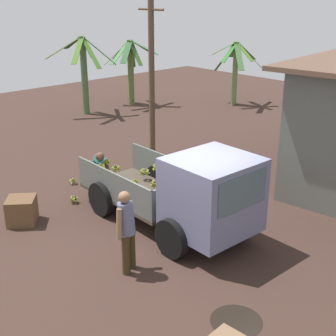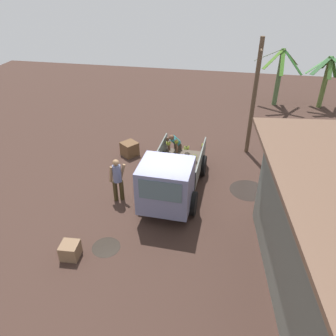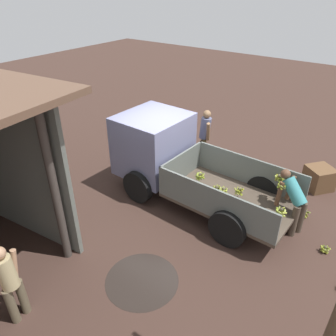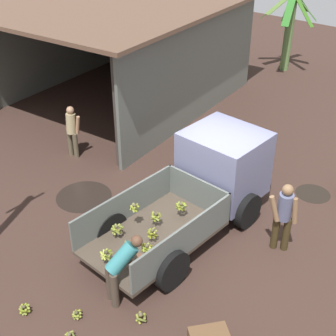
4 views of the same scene
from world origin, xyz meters
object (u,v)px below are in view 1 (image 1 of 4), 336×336
(cargo_truck, at_px, (197,195))
(banana_bunch_on_ground_1, at_px, (73,181))
(banana_bunch_on_ground_2, at_px, (74,199))
(utility_pole, at_px, (152,79))
(banana_bunch_on_ground_0, at_px, (90,183))
(wooden_crate_0, at_px, (22,211))
(person_foreground_visitor, at_px, (127,228))
(person_bystander_near_shed, at_px, (302,153))
(banana_bunch_on_ground_3, at_px, (102,170))
(person_worker_loading, at_px, (98,170))

(cargo_truck, distance_m, banana_bunch_on_ground_1, 4.64)
(cargo_truck, bearing_deg, banana_bunch_on_ground_2, -162.30)
(cargo_truck, distance_m, utility_pole, 5.66)
(banana_bunch_on_ground_0, height_order, wooden_crate_0, wooden_crate_0)
(person_foreground_visitor, xyz_separation_m, banana_bunch_on_ground_0, (-4.09, 1.87, -0.85))
(person_bystander_near_shed, bearing_deg, banana_bunch_on_ground_3, -145.11)
(person_foreground_visitor, height_order, person_bystander_near_shed, person_foreground_visitor)
(banana_bunch_on_ground_1, bearing_deg, banana_bunch_on_ground_0, 35.81)
(banana_bunch_on_ground_1, xyz_separation_m, wooden_crate_0, (1.21, -2.14, 0.20))
(utility_pole, xyz_separation_m, banana_bunch_on_ground_2, (1.24, -3.78, -2.49))
(banana_bunch_on_ground_3, bearing_deg, cargo_truck, -9.69)
(banana_bunch_on_ground_3, relative_size, wooden_crate_0, 0.35)
(person_bystander_near_shed, bearing_deg, utility_pole, -163.56)
(cargo_truck, height_order, wooden_crate_0, cargo_truck)
(cargo_truck, xyz_separation_m, banana_bunch_on_ground_1, (-4.54, -0.31, -0.94))
(person_bystander_near_shed, relative_size, banana_bunch_on_ground_0, 7.01)
(person_worker_loading, xyz_separation_m, banana_bunch_on_ground_0, (-0.90, 0.30, -0.73))
(person_bystander_near_shed, xyz_separation_m, wooden_crate_0, (-3.02, -7.09, -0.54))
(wooden_crate_0, bearing_deg, cargo_truck, 36.38)
(person_foreground_visitor, relative_size, person_worker_loading, 1.21)
(utility_pole, relative_size, banana_bunch_on_ground_1, 22.85)
(banana_bunch_on_ground_2, bearing_deg, person_foreground_visitor, -15.16)
(cargo_truck, xyz_separation_m, banana_bunch_on_ground_2, (-3.43, -0.97, -0.94))
(banana_bunch_on_ground_2, distance_m, wooden_crate_0, 1.50)
(person_worker_loading, bearing_deg, banana_bunch_on_ground_3, 163.89)
(cargo_truck, distance_m, banana_bunch_on_ground_3, 4.85)
(banana_bunch_on_ground_1, bearing_deg, person_foreground_visitor, -19.37)
(person_foreground_visitor, distance_m, wooden_crate_0, 3.39)
(banana_bunch_on_ground_0, distance_m, banana_bunch_on_ground_2, 1.19)
(banana_bunch_on_ground_1, bearing_deg, utility_pole, 92.35)
(banana_bunch_on_ground_3, bearing_deg, banana_bunch_on_ground_1, -82.05)
(wooden_crate_0, bearing_deg, banana_bunch_on_ground_3, 112.70)
(cargo_truck, xyz_separation_m, banana_bunch_on_ground_0, (-4.13, -0.02, -0.97))
(person_foreground_visitor, bearing_deg, utility_pole, -71.05)
(banana_bunch_on_ground_0, distance_m, banana_bunch_on_ground_3, 0.99)
(person_foreground_visitor, height_order, banana_bunch_on_ground_0, person_foreground_visitor)
(person_foreground_visitor, distance_m, person_worker_loading, 3.56)
(person_foreground_visitor, bearing_deg, banana_bunch_on_ground_1, -44.96)
(person_bystander_near_shed, height_order, banana_bunch_on_ground_2, person_bystander_near_shed)
(cargo_truck, distance_m, wooden_crate_0, 4.20)
(person_worker_loading, height_order, banana_bunch_on_ground_0, person_worker_loading)
(utility_pole, distance_m, person_foreground_visitor, 6.80)
(banana_bunch_on_ground_1, relative_size, wooden_crate_0, 0.35)
(banana_bunch_on_ground_3, distance_m, wooden_crate_0, 3.53)
(person_foreground_visitor, bearing_deg, person_bystander_near_shed, -113.19)
(utility_pole, xyz_separation_m, person_foreground_visitor, (4.62, -4.70, -1.68))
(cargo_truck, distance_m, banana_bunch_on_ground_0, 4.24)
(banana_bunch_on_ground_0, xyz_separation_m, banana_bunch_on_ground_1, (-0.40, -0.29, 0.02))
(utility_pole, distance_m, banana_bunch_on_ground_2, 4.69)
(banana_bunch_on_ground_0, bearing_deg, utility_pole, 100.63)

